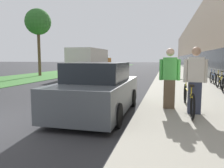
% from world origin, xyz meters
% --- Properties ---
extents(sidewalk_slab, '(4.14, 70.00, 0.15)m').
position_xyz_m(sidewalk_slab, '(5.98, 21.00, 0.08)').
color(sidewalk_slab, '#A39E8E').
rests_on(sidewalk_slab, ground).
extents(lawn_strip, '(5.98, 70.00, 0.03)m').
position_xyz_m(lawn_strip, '(-7.30, 25.00, 0.01)').
color(lawn_strip, '#3D7533').
rests_on(lawn_strip, ground).
extents(tandem_bicycle, '(0.52, 2.86, 0.84)m').
position_xyz_m(tandem_bicycle, '(5.39, 2.71, 0.52)').
color(tandem_bicycle, black).
rests_on(tandem_bicycle, sidewalk_slab).
extents(person_rider, '(0.62, 0.24, 1.83)m').
position_xyz_m(person_rider, '(5.51, 2.33, 1.07)').
color(person_rider, '#33384C').
rests_on(person_rider, sidewalk_slab).
extents(person_bystander, '(0.62, 0.24, 1.83)m').
position_xyz_m(person_bystander, '(4.84, 2.83, 1.07)').
color(person_bystander, brown).
rests_on(person_bystander, sidewalk_slab).
extents(cruiser_bike_middle, '(0.52, 1.74, 0.96)m').
position_xyz_m(cruiser_bike_middle, '(7.38, 7.92, 0.55)').
color(cruiser_bike_middle, black).
rests_on(cruiser_bike_middle, sidewalk_slab).
extents(cruiser_bike_farthest, '(0.52, 1.68, 0.90)m').
position_xyz_m(cruiser_bike_farthest, '(7.52, 10.35, 0.53)').
color(cruiser_bike_farthest, black).
rests_on(cruiser_bike_farthest, sidewalk_slab).
extents(parked_sedan_curbside, '(1.93, 4.10, 1.55)m').
position_xyz_m(parked_sedan_curbside, '(2.73, 2.27, 0.71)').
color(parked_sedan_curbside, '#4C5156').
rests_on(parked_sedan_curbside, ground).
extents(moving_truck, '(2.38, 7.21, 2.61)m').
position_xyz_m(moving_truck, '(-2.36, 16.09, 1.33)').
color(moving_truck, orange).
rests_on(moving_truck, ground).
extents(street_tree_far, '(2.48, 2.48, 6.46)m').
position_xyz_m(street_tree_far, '(-7.37, 15.19, 5.16)').
color(street_tree_far, brown).
rests_on(street_tree_far, ground).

